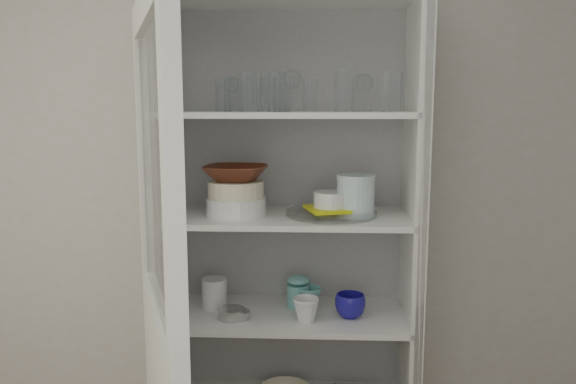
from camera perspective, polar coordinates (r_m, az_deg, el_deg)
The scene contains 32 objects.
wall_back at distance 2.44m, azimuth -4.44°, elevation -0.31°, with size 3.60×0.02×2.60m, color silver.
pantry_cabinet at distance 2.36m, azimuth 0.07°, elevation -9.65°, with size 1.00×0.45×2.10m.
cupboard_door at distance 1.78m, azimuth -12.60°, elevation -18.53°, with size 0.36×0.85×2.00m.
tumbler_0 at distance 2.10m, azimuth -11.59°, elevation 9.81°, with size 0.07×0.07×0.14m, color silver.
tumbler_1 at distance 2.04m, azimuth -3.86°, elevation 10.10°, with size 0.07×0.07×0.14m, color silver.
tumbler_2 at distance 2.04m, azimuth -1.09°, elevation 10.10°, with size 0.07×0.07×0.14m, color silver.
tumbler_3 at distance 2.07m, azimuth -1.75°, elevation 10.14°, with size 0.07×0.07×0.15m, color silver.
tumbler_4 at distance 2.05m, azimuth -0.62°, elevation 9.88°, with size 0.06×0.06×0.13m, color silver.
tumbler_5 at distance 2.06m, azimuth 5.77°, elevation 10.22°, with size 0.08×0.08×0.15m, color silver.
tumbler_6 at distance 2.08m, azimuth 10.58°, elevation 9.96°, with size 0.07×0.07×0.14m, color silver.
tumbler_7 at distance 2.18m, azimuth -6.60°, elevation 9.74°, with size 0.06×0.06×0.12m, color silver.
tumbler_8 at distance 2.20m, azimuth -5.72°, elevation 9.78°, with size 0.06×0.06×0.13m, color silver.
tumbler_9 at distance 2.18m, azimuth -3.98°, elevation 10.12°, with size 0.08×0.08×0.15m, color silver.
tumbler_10 at distance 2.19m, azimuth 2.31°, elevation 9.79°, with size 0.06×0.06×0.12m, color silver.
goblet_0 at distance 2.32m, azimuth -5.81°, elevation 10.05°, with size 0.07×0.07×0.15m, color silver, non-canonical shape.
goblet_1 at distance 2.27m, azimuth -2.68°, elevation 10.08°, with size 0.07×0.07×0.15m, color silver, non-canonical shape.
goblet_2 at distance 2.25m, azimuth 0.37°, elevation 10.47°, with size 0.08×0.08×0.18m, color silver, non-canonical shape.
goblet_3 at distance 2.28m, azimuth 7.75°, elevation 10.16°, with size 0.07×0.07×0.16m, color silver, non-canonical shape.
plate_stack_front at distance 2.18m, azimuth -5.30°, elevation -1.51°, with size 0.23×0.23×0.07m, color white.
plate_stack_back at distance 2.36m, azimuth -4.84°, elevation -0.89°, with size 0.21×0.21×0.06m, color white.
cream_bowl at distance 2.17m, azimuth -5.32°, elevation 0.27°, with size 0.22×0.22×0.07m, color beige.
terracotta_bowl at distance 2.16m, azimuth -5.35°, elevation 1.93°, with size 0.25×0.25×0.06m, color #4C2112.
glass_platter at distance 2.19m, azimuth 4.42°, elevation -2.13°, with size 0.35×0.35×0.02m, color silver.
yellow_trivet at distance 2.19m, azimuth 4.43°, elevation -1.71°, with size 0.18×0.18×0.01m, color yellow.
white_ramekin at distance 2.18m, azimuth 4.44°, elevation -0.76°, with size 0.14×0.14×0.06m, color white.
grey_bowl_stack at distance 2.19m, azimuth 6.89°, elevation -0.33°, with size 0.15×0.15×0.16m, color silver.
mug_blue at distance 2.26m, azimuth 6.33°, elevation -11.41°, with size 0.12×0.12×0.09m, color navy.
mug_teal at distance 2.33m, azimuth 2.19°, elevation -10.70°, with size 0.10×0.10×0.09m, color teal.
mug_white at distance 2.20m, azimuth 1.83°, elevation -11.86°, with size 0.10×0.10×0.09m, color white.
teal_jar at distance 2.35m, azimuth 1.06°, elevation -10.26°, with size 0.10×0.10×0.11m.
measuring_cups at distance 2.25m, azimuth -5.77°, elevation -12.19°, with size 0.10×0.10×0.04m, color #ABABAB.
white_canister at distance 2.36m, azimuth -7.48°, elevation -10.13°, with size 0.10×0.10×0.12m, color white.
Camera 1 is at (0.30, -0.90, 1.68)m, focal length 35.00 mm.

